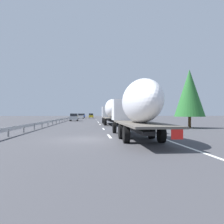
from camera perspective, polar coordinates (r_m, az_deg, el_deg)
ground_plane at (r=56.44m, az=-5.45°, el=-2.22°), size 260.00×260.00×0.00m
lane_stripe_0 at (r=18.56m, az=-0.66°, el=-5.95°), size 3.20×0.20×0.01m
lane_stripe_1 at (r=27.51m, az=-2.10°, el=-4.14°), size 3.20×0.20×0.01m
lane_stripe_2 at (r=38.62m, az=-2.96°, el=-3.06°), size 3.20×0.20×0.01m
lane_stripe_3 at (r=46.87m, az=-3.33°, el=-2.59°), size 3.20×0.20×0.01m
lane_stripe_4 at (r=51.74m, az=-3.49°, el=-2.38°), size 3.20×0.20×0.01m
lane_stripe_5 at (r=69.42m, az=-3.89°, el=-1.88°), size 3.20×0.20×0.01m
edge_line_right at (r=61.65m, az=-0.30°, el=-2.06°), size 110.00×0.20×0.01m
truck_lead at (r=37.94m, az=-0.19°, el=0.39°), size 14.05×2.55×4.05m
truck_trailing at (r=16.71m, az=6.04°, el=1.47°), size 13.72×2.55×4.03m
car_yellow_coupe at (r=91.36m, az=-5.15°, el=-0.93°), size 4.64×1.81×1.87m
car_blue_sedan at (r=101.57m, az=-7.18°, el=-0.89°), size 4.08×1.90×1.82m
car_white_van at (r=80.70m, az=-7.68°, el=-1.02°), size 4.50×1.84×1.80m
car_silver_hatch at (r=57.64m, az=-9.29°, el=-1.26°), size 4.42×1.90×1.82m
road_sign at (r=58.19m, az=1.17°, el=-0.16°), size 0.10×0.90×2.94m
tree_0 at (r=61.67m, az=4.40°, el=1.13°), size 2.88×2.88×5.46m
tree_1 at (r=30.71m, az=18.48°, el=4.44°), size 3.77×3.77×7.34m
tree_2 at (r=61.97m, az=6.55°, el=1.65°), size 2.91×2.91×6.45m
tree_3 at (r=43.00m, az=8.29°, el=1.51°), size 3.31×3.31×5.10m
guardrail_median at (r=59.77m, az=-11.19°, el=-1.56°), size 94.00×0.10×0.76m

